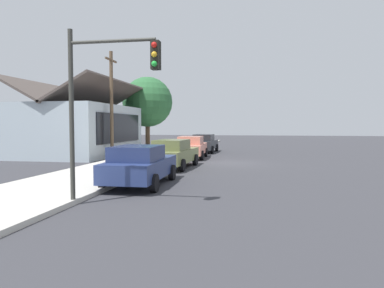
{
  "coord_description": "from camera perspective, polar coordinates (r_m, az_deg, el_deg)",
  "views": [
    {
      "loc": [
        -22.11,
        -1.82,
        2.4
      ],
      "look_at": [
        -1.21,
        2.02,
        1.25
      ],
      "focal_mm": 33.12,
      "sensor_mm": 36.0,
      "label": 1
    }
  ],
  "objects": [
    {
      "name": "storefront_building",
      "position": [
        29.42,
        -17.6,
        2.37
      ],
      "size": [
        10.95,
        7.01,
        5.84
      ],
      "color": "#ADBCC6",
      "rests_on": "ground"
    },
    {
      "name": "car_charcoal",
      "position": [
        30.82,
        2.02,
        0.15
      ],
      "size": [
        4.7,
        2.04,
        1.59
      ],
      "rotation": [
        0.0,
        0.0,
        -0.02
      ],
      "color": "#2D3035",
      "rests_on": "ground"
    },
    {
      "name": "utility_pole_wooden",
      "position": [
        25.51,
        -12.83,
        6.46
      ],
      "size": [
        1.8,
        0.24,
        7.5
      ],
      "color": "brown",
      "rests_on": "ground"
    },
    {
      "name": "car_olive",
      "position": [
        19.66,
        -2.98,
        -1.52
      ],
      "size": [
        4.91,
        2.15,
        1.59
      ],
      "rotation": [
        0.0,
        0.0,
        -0.05
      ],
      "color": "olive",
      "rests_on": "ground"
    },
    {
      "name": "shade_tree",
      "position": [
        35.13,
        -7.18,
        6.71
      ],
      "size": [
        4.88,
        4.88,
        7.08
      ],
      "color": "brown",
      "rests_on": "ground"
    },
    {
      "name": "traffic_light_main",
      "position": [
        10.69,
        -13.9,
        8.88
      ],
      "size": [
        0.37,
        2.79,
        5.2
      ],
      "color": "#383833",
      "rests_on": "ground"
    },
    {
      "name": "sidewalk_curb",
      "position": [
        23.44,
        -8.11,
        -2.61
      ],
      "size": [
        60.0,
        4.2,
        0.16
      ],
      "primitive_type": "cube",
      "color": "beige",
      "rests_on": "ground"
    },
    {
      "name": "car_navy",
      "position": [
        14.18,
        -8.34,
        -3.34
      ],
      "size": [
        4.71,
        2.16,
        1.59
      ],
      "rotation": [
        0.0,
        0.0,
        0.02
      ],
      "color": "navy",
      "rests_on": "ground"
    },
    {
      "name": "ground_plane",
      "position": [
        22.32,
        5.67,
        -3.09
      ],
      "size": [
        120.0,
        120.0,
        0.0
      ],
      "primitive_type": "plane",
      "color": "#38383D"
    },
    {
      "name": "car_coral",
      "position": [
        25.37,
        -0.08,
        -0.48
      ],
      "size": [
        4.73,
        2.16,
        1.59
      ],
      "rotation": [
        0.0,
        0.0,
        0.05
      ],
      "color": "#EA8C75",
      "rests_on": "ground"
    },
    {
      "name": "fire_hydrant_red",
      "position": [
        19.44,
        -7.7,
        -2.54
      ],
      "size": [
        0.22,
        0.22,
        0.71
      ],
      "color": "red",
      "rests_on": "sidewalk_curb"
    }
  ]
}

